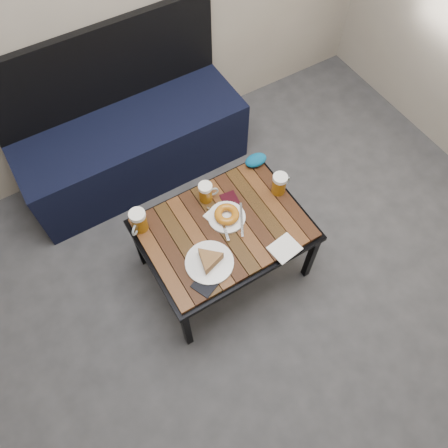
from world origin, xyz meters
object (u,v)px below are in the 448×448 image
cafe_table (224,231)px  passport_burgundy (231,201)px  beer_mug_centre (206,192)px  knit_pouch (256,160)px  plate_bagel (227,216)px  bench (132,142)px  beer_mug_left (139,221)px  passport_navy (208,281)px  plate_pie (209,261)px  beer_mug_right (280,184)px

cafe_table → passport_burgundy: bearing=46.4°
beer_mug_centre → knit_pouch: (0.35, 0.06, -0.03)m
plate_bagel → passport_burgundy: 0.11m
beer_mug_centre → bench: bearing=112.9°
bench → cafe_table: (0.12, -0.94, 0.16)m
beer_mug_left → passport_burgundy: size_ratio=1.14×
cafe_table → knit_pouch: 0.45m
passport_navy → cafe_table: bearing=111.6°
passport_burgundy → passport_navy: bearing=-126.9°
plate_pie → plate_bagel: (0.20, 0.18, -0.00)m
cafe_table → passport_navy: size_ratio=5.96×
plate_pie → plate_bagel: size_ratio=0.97×
beer_mug_left → passport_navy: (0.14, -0.43, -0.06)m
cafe_table → passport_navy: passport_navy is taller
beer_mug_right → bench: bearing=114.6°
passport_navy → beer_mug_centre: bearing=127.9°
bench → beer_mug_right: bench is taller
bench → passport_burgundy: 0.87m
bench → passport_navy: 1.17m
passport_navy → passport_burgundy: bearing=112.2°
cafe_table → bench: bearing=97.0°
beer_mug_right → knit_pouch: size_ratio=0.98×
cafe_table → beer_mug_centre: (0.01, 0.20, 0.10)m
cafe_table → beer_mug_left: (-0.36, 0.21, 0.11)m
bench → beer_mug_left: 0.81m
bench → cafe_table: 0.96m
passport_burgundy → beer_mug_right: bearing=-8.2°
cafe_table → passport_burgundy: (0.11, 0.12, 0.05)m
bench → beer_mug_centre: bearing=-80.4°
bench → plate_bagel: size_ratio=5.80×
beer_mug_right → passport_burgundy: (-0.25, 0.07, -0.06)m
bench → beer_mug_left: (-0.25, -0.72, 0.27)m
beer_mug_left → knit_pouch: size_ratio=1.03×
knit_pouch → plate_bagel: bearing=-145.3°
beer_mug_centre → passport_burgundy: size_ratio=1.01×
beer_mug_right → plate_pie: 0.56m
beer_mug_centre → plate_pie: beer_mug_centre is taller
beer_mug_left → plate_pie: 0.40m
beer_mug_left → cafe_table: bearing=109.3°
passport_navy → knit_pouch: bearing=106.4°
passport_burgundy → plate_bagel: bearing=-124.3°
passport_navy → knit_pouch: size_ratio=1.11×
beer_mug_centre → plate_bagel: (0.03, -0.16, -0.04)m
beer_mug_left → plate_pie: (0.20, -0.35, -0.04)m
passport_burgundy → beer_mug_left: bearing=176.3°
cafe_table → plate_pie: bearing=-140.0°
bench → plate_pie: (-0.05, -1.07, 0.23)m
beer_mug_left → knit_pouch: beer_mug_left is taller
plate_bagel → passport_navy: (-0.26, -0.25, -0.02)m
cafe_table → beer_mug_centre: size_ratio=7.21×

